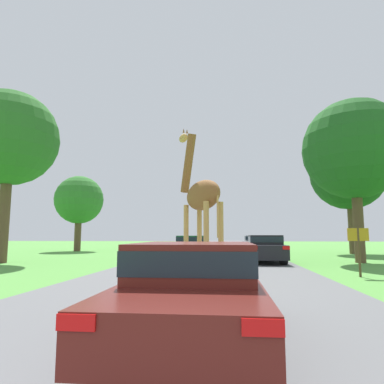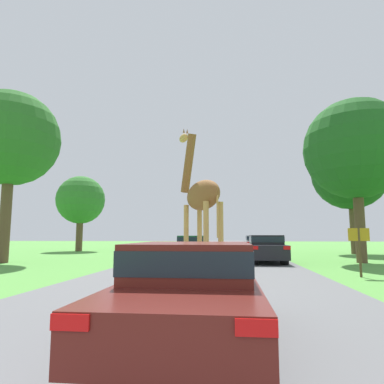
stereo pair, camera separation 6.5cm
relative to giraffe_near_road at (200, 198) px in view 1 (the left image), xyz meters
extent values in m
cube|color=#5B5B5E|center=(-0.02, 19.11, -2.59)|extent=(8.30, 120.00, 0.00)
cylinder|color=tan|center=(-0.50, 0.35, -1.39)|extent=(0.16, 0.16, 2.40)
cylinder|color=#2D2319|center=(-0.50, 0.35, -2.54)|extent=(0.21, 0.21, 0.10)
cylinder|color=tan|center=(-0.08, 0.60, -1.39)|extent=(0.16, 0.16, 2.40)
cylinder|color=#2D2319|center=(-0.08, 0.60, -2.54)|extent=(0.21, 0.21, 0.10)
cylinder|color=tan|center=(0.24, -0.86, -1.39)|extent=(0.16, 0.16, 2.40)
cylinder|color=#2D2319|center=(0.24, -0.86, -2.54)|extent=(0.21, 0.21, 0.10)
cylinder|color=tan|center=(0.65, -0.60, -1.39)|extent=(0.16, 0.16, 2.40)
cylinder|color=#2D2319|center=(0.65, -0.60, -2.54)|extent=(0.21, 0.21, 0.10)
ellipsoid|color=brown|center=(0.08, -0.13, 0.07)|extent=(1.54, 2.02, 0.94)
cylinder|color=brown|center=(-0.48, 0.79, 1.30)|extent=(0.71, 0.92, 2.03)
ellipsoid|color=tan|center=(-0.70, 1.15, 2.31)|extent=(0.50, 0.60, 0.30)
cylinder|color=tan|center=(0.58, -0.95, -0.59)|extent=(0.06, 0.06, 1.32)
cone|color=brown|center=(-0.67, 0.97, 2.54)|extent=(0.07, 0.07, 0.16)
cone|color=brown|center=(-0.56, 1.04, 2.54)|extent=(0.07, 0.07, 0.16)
cube|color=#561914|center=(0.39, -6.01, -2.02)|extent=(1.72, 4.30, 0.52)
cube|color=#561914|center=(0.39, -6.01, -1.52)|extent=(1.55, 1.93, 0.48)
cube|color=#19232D|center=(0.39, -6.01, -1.50)|extent=(1.57, 1.95, 0.29)
cube|color=red|center=(-0.31, -8.16, -1.84)|extent=(0.31, 0.03, 0.13)
cube|color=red|center=(1.10, -8.16, -1.84)|extent=(0.31, 0.03, 0.13)
cylinder|color=black|center=(-0.30, -4.72, -2.23)|extent=(0.34, 0.71, 0.71)
cylinder|color=black|center=(1.08, -4.72, -2.23)|extent=(0.34, 0.71, 0.71)
cylinder|color=black|center=(-0.30, -7.30, -2.23)|extent=(0.34, 0.71, 0.71)
cylinder|color=black|center=(1.08, -7.30, -2.23)|extent=(0.34, 0.71, 0.71)
cube|color=black|center=(2.79, 7.59, -2.00)|extent=(1.80, 4.10, 0.69)
cube|color=black|center=(2.79, 7.59, -1.42)|extent=(1.62, 1.85, 0.48)
cube|color=#19232D|center=(2.79, 7.59, -1.39)|extent=(1.64, 1.86, 0.29)
cube|color=red|center=(2.05, 5.53, -1.76)|extent=(0.32, 0.03, 0.17)
cube|color=red|center=(3.53, 5.53, -1.76)|extent=(0.32, 0.03, 0.17)
cylinder|color=black|center=(2.07, 8.82, -2.30)|extent=(0.36, 0.57, 0.57)
cylinder|color=black|center=(3.51, 8.82, -2.30)|extent=(0.36, 0.57, 0.57)
cylinder|color=black|center=(2.07, 6.36, -2.30)|extent=(0.36, 0.57, 0.57)
cylinder|color=black|center=(3.51, 6.36, -2.30)|extent=(0.36, 0.57, 0.57)
cube|color=#144C28|center=(-1.46, 11.20, -2.03)|extent=(1.94, 4.05, 0.59)
cube|color=#144C28|center=(-1.46, 11.20, -1.47)|extent=(1.75, 1.82, 0.52)
cube|color=#19232D|center=(-1.46, 11.20, -1.44)|extent=(1.77, 1.84, 0.31)
cube|color=red|center=(-2.25, 9.17, -1.82)|extent=(0.35, 0.03, 0.14)
cube|color=red|center=(-0.66, 9.17, -1.82)|extent=(0.35, 0.03, 0.14)
cylinder|color=black|center=(-2.23, 12.42, -2.28)|extent=(0.39, 0.62, 0.62)
cylinder|color=black|center=(-0.68, 12.42, -2.28)|extent=(0.39, 0.62, 0.62)
cylinder|color=black|center=(-2.23, 9.99, -2.28)|extent=(0.39, 0.62, 0.62)
cylinder|color=black|center=(-0.68, 9.99, -2.28)|extent=(0.39, 0.62, 0.62)
cube|color=gray|center=(3.11, 17.14, -1.99)|extent=(1.98, 4.31, 0.67)
cube|color=gray|center=(3.11, 17.14, -1.42)|extent=(1.78, 1.94, 0.45)
cube|color=#19232D|center=(3.11, 17.14, -1.40)|extent=(1.80, 1.96, 0.27)
cube|color=red|center=(2.30, 14.97, -1.75)|extent=(0.36, 0.03, 0.16)
cube|color=red|center=(3.93, 14.97, -1.75)|extent=(0.36, 0.03, 0.16)
cylinder|color=black|center=(2.32, 18.43, -2.28)|extent=(0.40, 0.63, 0.63)
cylinder|color=black|center=(3.91, 18.43, -2.28)|extent=(0.40, 0.63, 0.63)
cylinder|color=black|center=(2.32, 15.85, -2.28)|extent=(0.40, 0.63, 0.63)
cylinder|color=black|center=(3.91, 15.85, -2.28)|extent=(0.40, 0.63, 0.63)
cylinder|color=brown|center=(7.65, 7.89, 0.01)|extent=(0.52, 0.52, 5.20)
sphere|color=#1E561E|center=(7.65, 7.89, 3.42)|extent=(5.37, 5.37, 5.37)
cylinder|color=brown|center=(-10.72, 5.90, 0.33)|extent=(0.55, 0.55, 5.83)
sphere|color=#286623|center=(-10.72, 5.90, 4.01)|extent=(5.10, 5.10, 5.10)
cylinder|color=brown|center=(10.25, 16.60, 0.11)|extent=(0.42, 0.42, 5.40)
sphere|color=#194719|center=(10.25, 16.60, 3.67)|extent=(5.75, 5.75, 5.75)
cylinder|color=brown|center=(-12.58, 18.96, -0.61)|extent=(0.59, 0.59, 3.96)
sphere|color=#2D7028|center=(-12.58, 18.96, 2.03)|extent=(4.34, 4.34, 4.34)
cylinder|color=#4C3823|center=(5.33, 1.62, -1.76)|extent=(0.08, 0.08, 1.65)
cube|color=#B27F19|center=(5.33, 1.62, -1.15)|extent=(0.70, 0.04, 0.44)
camera|label=1|loc=(0.85, -10.78, -1.17)|focal=32.00mm
camera|label=2|loc=(0.92, -10.77, -1.17)|focal=32.00mm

